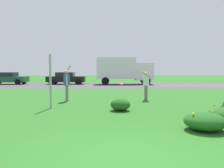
% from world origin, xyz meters
% --- Properties ---
extents(ground_plane, '(120.00, 120.00, 0.00)m').
position_xyz_m(ground_plane, '(0.00, 10.04, 0.00)').
color(ground_plane, '#26601E').
extents(highway_strip, '(120.00, 9.97, 0.01)m').
position_xyz_m(highway_strip, '(0.00, 20.09, 0.00)').
color(highway_strip, '#424244').
rests_on(highway_strip, ground).
extents(highway_center_stripe, '(120.00, 0.16, 0.00)m').
position_xyz_m(highway_center_stripe, '(0.00, 20.09, 0.01)').
color(highway_center_stripe, yellow).
rests_on(highway_center_stripe, ground).
extents(daylily_clump_mid_left, '(1.14, 1.06, 0.55)m').
position_xyz_m(daylily_clump_mid_left, '(2.36, 2.08, 0.25)').
color(daylily_clump_mid_left, '#1E5619').
rests_on(daylily_clump_mid_left, ground).
extents(daylily_clump_mid_right, '(0.82, 0.83, 0.50)m').
position_xyz_m(daylily_clump_mid_right, '(0.16, 5.02, 0.25)').
color(daylily_clump_mid_right, '#1E5619').
rests_on(daylily_clump_mid_right, ground).
extents(sign_post_near_path, '(0.07, 0.10, 2.36)m').
position_xyz_m(sign_post_near_path, '(-2.86, 5.58, 1.18)').
color(sign_post_near_path, '#93969B').
rests_on(sign_post_near_path, ground).
extents(person_thrower_blue_shirt, '(0.38, 0.51, 1.96)m').
position_xyz_m(person_thrower_blue_shirt, '(-2.60, 7.80, 1.01)').
color(person_thrower_blue_shirt, '#2D4C9E').
rests_on(person_thrower_blue_shirt, ground).
extents(person_catcher_white_shirt, '(0.52, 0.52, 1.64)m').
position_xyz_m(person_catcher_white_shirt, '(1.75, 8.24, 0.95)').
color(person_catcher_white_shirt, silver).
rests_on(person_catcher_white_shirt, ground).
extents(frisbee_red, '(0.27, 0.25, 0.15)m').
position_xyz_m(frisbee_red, '(0.36, 8.36, 0.91)').
color(frisbee_red, red).
extents(car_dark_green_leftmost, '(4.50, 2.00, 1.45)m').
position_xyz_m(car_dark_green_leftmost, '(-12.66, 22.33, 0.74)').
color(car_dark_green_leftmost, '#194C2D').
rests_on(car_dark_green_leftmost, ground).
extents(car_black_center_left, '(4.50, 2.00, 1.45)m').
position_xyz_m(car_black_center_left, '(-5.62, 22.33, 0.74)').
color(car_black_center_left, black).
rests_on(car_black_center_left, ground).
extents(box_truck_white, '(6.70, 2.46, 3.20)m').
position_xyz_m(box_truck_white, '(1.37, 22.33, 1.80)').
color(box_truck_white, silver).
rests_on(box_truck_white, ground).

